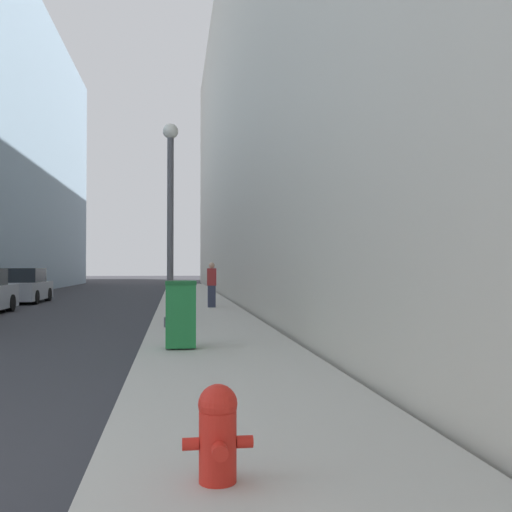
{
  "coord_description": "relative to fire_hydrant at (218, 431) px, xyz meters",
  "views": [
    {
      "loc": [
        4.43,
        -3.66,
        1.7
      ],
      "look_at": [
        7.51,
        18.13,
        2.1
      ],
      "focal_mm": 40.0,
      "sensor_mm": 36.0,
      "label": 1
    }
  ],
  "objects": [
    {
      "name": "sidewalk_right",
      "position": [
        0.58,
        17.5,
        -0.44
      ],
      "size": [
        3.13,
        60.0,
        0.14
      ],
      "color": "#B7B2A8",
      "rests_on": "ground"
    },
    {
      "name": "lamppost",
      "position": [
        -0.45,
        10.75,
        2.56
      ],
      "size": [
        0.4,
        0.4,
        5.28
      ],
      "color": "#4C4C51",
      "rests_on": "sidewalk_right"
    },
    {
      "name": "fire_hydrant",
      "position": [
        0.0,
        0.0,
        0.0
      ],
      "size": [
        0.51,
        0.4,
        0.71
      ],
      "color": "red",
      "rests_on": "sidewalk_right"
    },
    {
      "name": "building_right_stone",
      "position": [
        8.24,
        25.5,
        9.57
      ],
      "size": [
        12.0,
        60.0,
        20.16
      ],
      "color": "beige",
      "rests_on": "ground"
    },
    {
      "name": "trash_bin",
      "position": [
        -0.21,
        6.84,
        0.29
      ],
      "size": [
        0.58,
        0.59,
        1.29
      ],
      "color": "#1E7538",
      "rests_on": "sidewalk_right"
    },
    {
      "name": "pedestrian_on_sidewalk",
      "position": [
        1.06,
        17.66,
        0.49
      ],
      "size": [
        0.35,
        0.23,
        1.72
      ],
      "color": "#2D3347",
      "rests_on": "sidewalk_right"
    },
    {
      "name": "parked_sedan_far",
      "position": [
        -7.37,
        23.65,
        0.23
      ],
      "size": [
        1.97,
        4.25,
        1.61
      ],
      "color": "#A3A8B2",
      "rests_on": "ground"
    }
  ]
}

